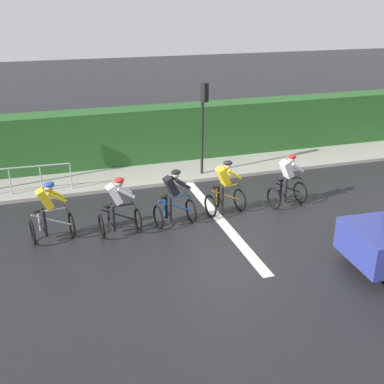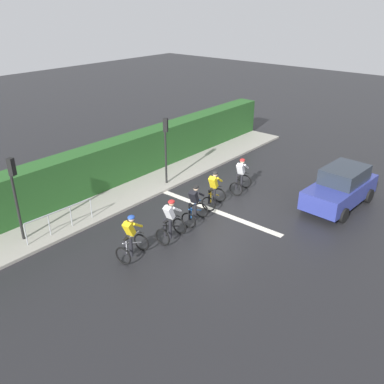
% 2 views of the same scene
% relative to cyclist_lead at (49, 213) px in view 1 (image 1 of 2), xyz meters
% --- Properties ---
extents(ground_plane, '(80.00, 80.00, 0.00)m').
position_rel_cyclist_lead_xyz_m(ground_plane, '(0.10, -5.04, -0.80)').
color(ground_plane, black).
extents(sidewalk_kerb, '(2.80, 25.26, 0.12)m').
position_rel_cyclist_lead_xyz_m(sidewalk_kerb, '(4.27, -3.04, -0.74)').
color(sidewalk_kerb, '#9E998E').
rests_on(sidewalk_kerb, ground).
extents(stone_wall_low, '(0.44, 25.26, 0.52)m').
position_rel_cyclist_lead_xyz_m(stone_wall_low, '(5.17, -3.04, -0.54)').
color(stone_wall_low, tan).
rests_on(stone_wall_low, ground).
extents(hedge_wall, '(1.10, 25.26, 2.18)m').
position_rel_cyclist_lead_xyz_m(hedge_wall, '(5.47, -3.04, 0.29)').
color(hedge_wall, '#265623').
rests_on(hedge_wall, ground).
extents(road_marking_stop_line, '(7.00, 0.30, 0.01)m').
position_rel_cyclist_lead_xyz_m(road_marking_stop_line, '(0.10, -4.74, -0.79)').
color(road_marking_stop_line, silver).
rests_on(road_marking_stop_line, ground).
extents(cyclist_lead, '(0.84, 1.17, 1.66)m').
position_rel_cyclist_lead_xyz_m(cyclist_lead, '(0.00, 0.00, 0.00)').
color(cyclist_lead, black).
rests_on(cyclist_lead, ground).
extents(cyclist_second, '(0.75, 1.12, 1.66)m').
position_rel_cyclist_lead_xyz_m(cyclist_second, '(-0.24, -1.77, 0.00)').
color(cyclist_second, black).
rests_on(cyclist_second, ground).
extents(cyclist_mid, '(0.84, 1.17, 1.66)m').
position_rel_cyclist_lead_xyz_m(cyclist_mid, '(-0.10, -3.35, 0.00)').
color(cyclist_mid, black).
rests_on(cyclist_mid, ground).
extents(cyclist_fourth, '(0.86, 1.18, 1.66)m').
position_rel_cyclist_lead_xyz_m(cyclist_fourth, '(0.18, -5.00, 0.00)').
color(cyclist_fourth, black).
rests_on(cyclist_fourth, ground).
extents(cyclist_trailing, '(0.85, 1.18, 1.66)m').
position_rel_cyclist_lead_xyz_m(cyclist_trailing, '(0.15, -7.05, 0.00)').
color(cyclist_trailing, black).
rests_on(cyclist_trailing, ground).
extents(traffic_light_near_crossing, '(0.27, 0.29, 3.34)m').
position_rel_cyclist_lead_xyz_m(traffic_light_near_crossing, '(3.42, -5.44, 1.43)').
color(traffic_light_near_crossing, black).
rests_on(traffic_light_near_crossing, ground).
extents(pedestrian_railing_kerbside, '(0.18, 2.88, 1.03)m').
position_rel_cyclist_lead_xyz_m(pedestrian_railing_kerbside, '(3.37, 0.63, -0.03)').
color(pedestrian_railing_kerbside, '#999EA3').
rests_on(pedestrian_railing_kerbside, ground).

